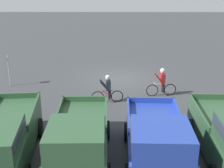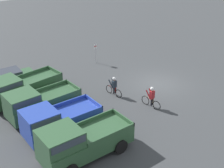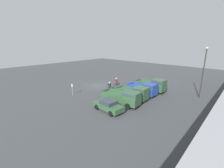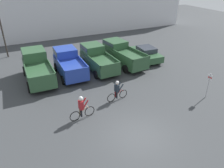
{
  "view_description": "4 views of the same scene",
  "coord_description": "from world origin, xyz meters",
  "px_view_note": "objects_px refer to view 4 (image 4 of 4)",
  "views": [
    {
      "loc": [
        0.35,
        20.15,
        6.67
      ],
      "look_at": [
        0.49,
        4.58,
        1.2
      ],
      "focal_mm": 50.0,
      "sensor_mm": 36.0,
      "label": 1
    },
    {
      "loc": [
        -16.22,
        17.64,
        12.0
      ],
      "look_at": [
        0.49,
        4.58,
        1.2
      ],
      "focal_mm": 50.0,
      "sensor_mm": 36.0,
      "label": 2
    },
    {
      "loc": [
        20.09,
        22.46,
        8.49
      ],
      "look_at": [
        0.49,
        4.58,
        1.2
      ],
      "focal_mm": 24.0,
      "sensor_mm": 36.0,
      "label": 3
    },
    {
      "loc": [
        -5.73,
        -8.22,
        8.74
      ],
      "look_at": [
        0.49,
        4.58,
        1.2
      ],
      "focal_mm": 35.0,
      "sensor_mm": 36.0,
      "label": 4
    }
  ],
  "objects_px": {
    "pickup_truck_2": "(97,58)",
    "cyclist_0": "(117,90)",
    "sedan_0": "(146,53)",
    "fire_lane_sign": "(209,83)",
    "pickup_truck_1": "(69,62)",
    "pickup_truck_0": "(37,66)",
    "cyclist_1": "(82,107)",
    "pickup_truck_3": "(122,53)"
  },
  "relations": [
    {
      "from": "cyclist_0",
      "to": "fire_lane_sign",
      "type": "bearing_deg",
      "value": -23.12
    },
    {
      "from": "pickup_truck_2",
      "to": "cyclist_0",
      "type": "relative_size",
      "value": 2.95
    },
    {
      "from": "pickup_truck_0",
      "to": "cyclist_0",
      "type": "relative_size",
      "value": 3.11
    },
    {
      "from": "cyclist_0",
      "to": "cyclist_1",
      "type": "relative_size",
      "value": 0.99
    },
    {
      "from": "pickup_truck_0",
      "to": "pickup_truck_2",
      "type": "distance_m",
      "value": 5.59
    },
    {
      "from": "sedan_0",
      "to": "cyclist_0",
      "type": "bearing_deg",
      "value": -137.81
    },
    {
      "from": "fire_lane_sign",
      "to": "pickup_truck_0",
      "type": "bearing_deg",
      "value": 140.92
    },
    {
      "from": "pickup_truck_2",
      "to": "pickup_truck_3",
      "type": "relative_size",
      "value": 0.9
    },
    {
      "from": "pickup_truck_0",
      "to": "pickup_truck_3",
      "type": "distance_m",
      "value": 8.35
    },
    {
      "from": "pickup_truck_0",
      "to": "pickup_truck_2",
      "type": "height_order",
      "value": "pickup_truck_0"
    },
    {
      "from": "cyclist_0",
      "to": "pickup_truck_3",
      "type": "bearing_deg",
      "value": 59.03
    },
    {
      "from": "pickup_truck_2",
      "to": "cyclist_1",
      "type": "bearing_deg",
      "value": -119.43
    },
    {
      "from": "pickup_truck_2",
      "to": "sedan_0",
      "type": "height_order",
      "value": "pickup_truck_2"
    },
    {
      "from": "pickup_truck_2",
      "to": "cyclist_0",
      "type": "distance_m",
      "value": 6.11
    },
    {
      "from": "pickup_truck_3",
      "to": "cyclist_0",
      "type": "distance_m",
      "value": 7.11
    },
    {
      "from": "sedan_0",
      "to": "fire_lane_sign",
      "type": "height_order",
      "value": "fire_lane_sign"
    },
    {
      "from": "pickup_truck_1",
      "to": "sedan_0",
      "type": "relative_size",
      "value": 1.16
    },
    {
      "from": "pickup_truck_1",
      "to": "pickup_truck_3",
      "type": "distance_m",
      "value": 5.55
    },
    {
      "from": "pickup_truck_2",
      "to": "cyclist_0",
      "type": "bearing_deg",
      "value": -98.36
    },
    {
      "from": "pickup_truck_1",
      "to": "pickup_truck_3",
      "type": "relative_size",
      "value": 0.87
    },
    {
      "from": "pickup_truck_1",
      "to": "cyclist_0",
      "type": "height_order",
      "value": "pickup_truck_1"
    },
    {
      "from": "sedan_0",
      "to": "pickup_truck_1",
      "type": "bearing_deg",
      "value": 178.53
    },
    {
      "from": "pickup_truck_0",
      "to": "pickup_truck_3",
      "type": "xyz_separation_m",
      "value": [
        8.35,
        -0.13,
        -0.11
      ]
    },
    {
      "from": "pickup_truck_0",
      "to": "cyclist_0",
      "type": "distance_m",
      "value": 7.81
    },
    {
      "from": "pickup_truck_1",
      "to": "sedan_0",
      "type": "height_order",
      "value": "pickup_truck_1"
    },
    {
      "from": "fire_lane_sign",
      "to": "sedan_0",
      "type": "bearing_deg",
      "value": 88.36
    },
    {
      "from": "pickup_truck_2",
      "to": "pickup_truck_3",
      "type": "bearing_deg",
      "value": 1.17
    },
    {
      "from": "sedan_0",
      "to": "fire_lane_sign",
      "type": "relative_size",
      "value": 2.14
    },
    {
      "from": "cyclist_1",
      "to": "cyclist_0",
      "type": "bearing_deg",
      "value": 18.55
    },
    {
      "from": "pickup_truck_0",
      "to": "cyclist_0",
      "type": "bearing_deg",
      "value": -52.96
    },
    {
      "from": "pickup_truck_1",
      "to": "fire_lane_sign",
      "type": "bearing_deg",
      "value": -47.14
    },
    {
      "from": "pickup_truck_2",
      "to": "cyclist_0",
      "type": "height_order",
      "value": "pickup_truck_2"
    },
    {
      "from": "pickup_truck_3",
      "to": "sedan_0",
      "type": "height_order",
      "value": "pickup_truck_3"
    },
    {
      "from": "pickup_truck_2",
      "to": "sedan_0",
      "type": "bearing_deg",
      "value": -1.5
    },
    {
      "from": "cyclist_0",
      "to": "pickup_truck_0",
      "type": "bearing_deg",
      "value": 127.04
    },
    {
      "from": "cyclist_1",
      "to": "fire_lane_sign",
      "type": "height_order",
      "value": "fire_lane_sign"
    },
    {
      "from": "pickup_truck_0",
      "to": "pickup_truck_3",
      "type": "height_order",
      "value": "pickup_truck_0"
    },
    {
      "from": "pickup_truck_1",
      "to": "pickup_truck_2",
      "type": "bearing_deg",
      "value": -1.42
    },
    {
      "from": "pickup_truck_1",
      "to": "pickup_truck_3",
      "type": "height_order",
      "value": "pickup_truck_3"
    },
    {
      "from": "sedan_0",
      "to": "fire_lane_sign",
      "type": "distance_m",
      "value": 8.58
    },
    {
      "from": "sedan_0",
      "to": "cyclist_1",
      "type": "height_order",
      "value": "cyclist_1"
    },
    {
      "from": "pickup_truck_3",
      "to": "pickup_truck_2",
      "type": "bearing_deg",
      "value": -178.83
    }
  ]
}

